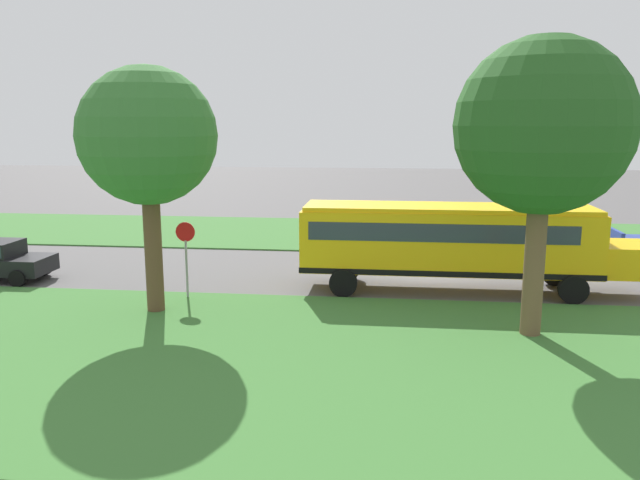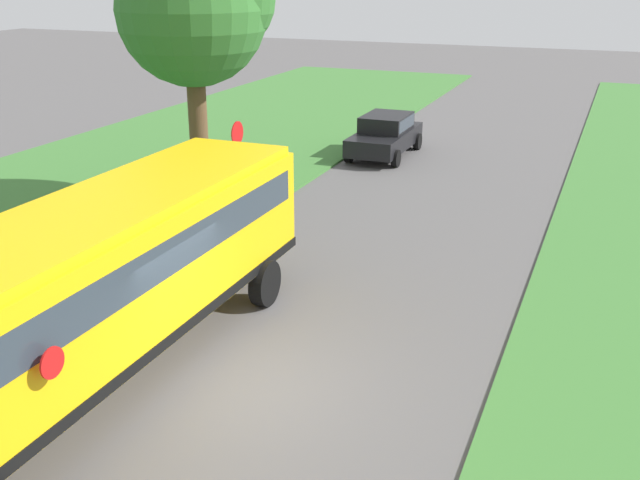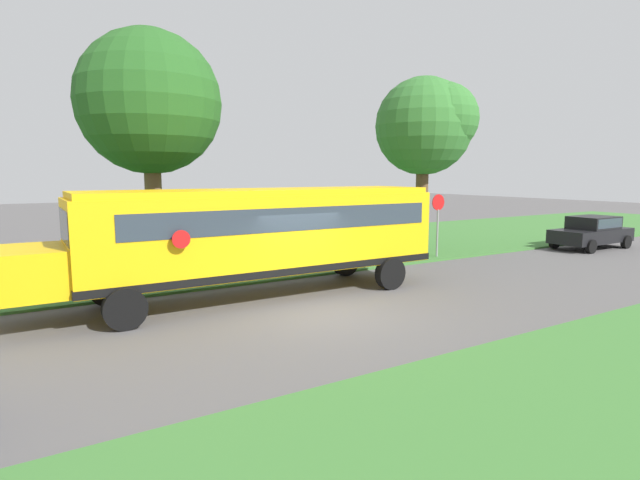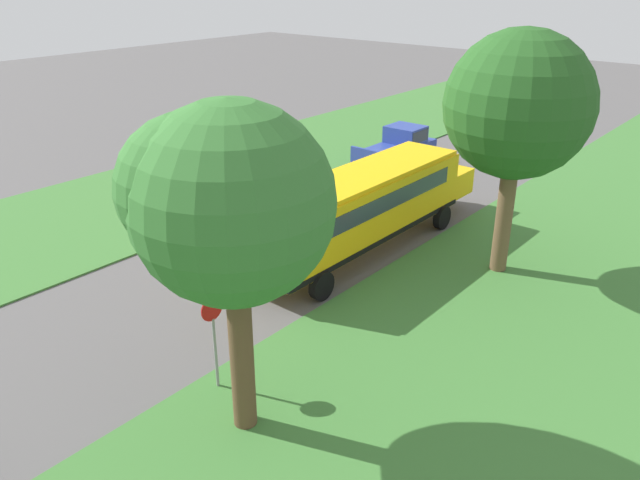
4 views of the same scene
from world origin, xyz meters
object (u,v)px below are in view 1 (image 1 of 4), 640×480
object	(u,v)px
school_bus	(455,239)
stop_sign	(186,251)
oak_tree_roadside_mid	(146,134)
oak_tree_beside_bus	(546,126)

from	to	relation	value
school_bus	stop_sign	distance (m)	9.62
oak_tree_roadside_mid	stop_sign	size ratio (longest dim) A/B	2.87
oak_tree_beside_bus	stop_sign	bearing A→B (deg)	76.70
school_bus	oak_tree_roadside_mid	size ratio (longest dim) A/B	1.58
oak_tree_beside_bus	stop_sign	world-z (taller)	oak_tree_beside_bus
school_bus	oak_tree_roadside_mid	world-z (taller)	oak_tree_roadside_mid
oak_tree_roadside_mid	stop_sign	bearing A→B (deg)	-25.16
oak_tree_beside_bus	oak_tree_roadside_mid	bearing A→B (deg)	84.04
school_bus	oak_tree_roadside_mid	xyz separation A→B (m)	(-3.61, 10.02, 3.82)
stop_sign	oak_tree_roadside_mid	bearing A→B (deg)	154.84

